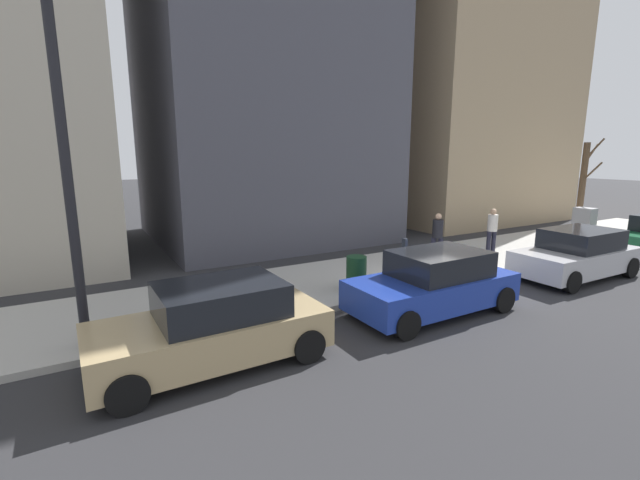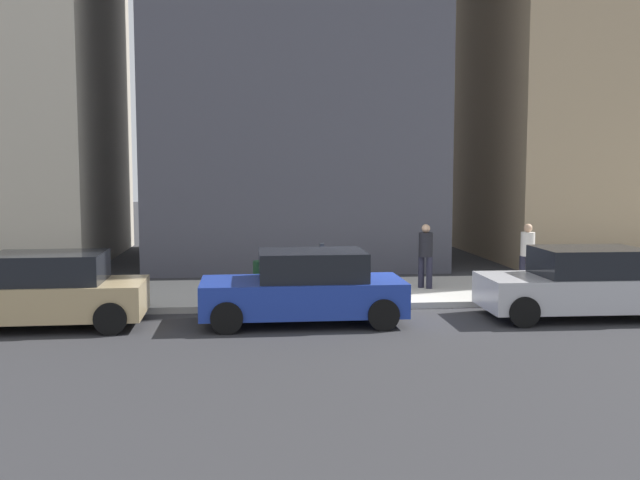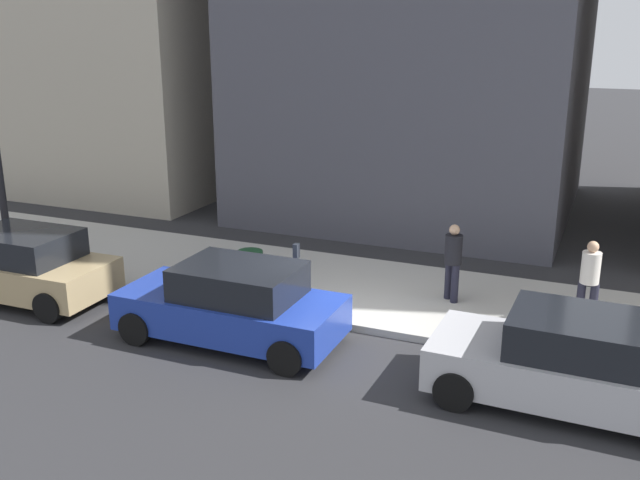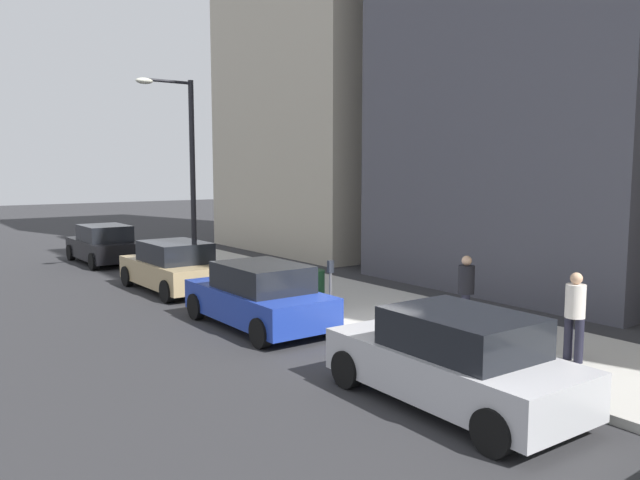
% 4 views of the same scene
% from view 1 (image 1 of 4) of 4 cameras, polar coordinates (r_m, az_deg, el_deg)
% --- Properties ---
extents(ground_plane, '(120.00, 120.00, 0.00)m').
position_cam_1_polar(ground_plane, '(12.96, 16.29, -6.13)').
color(ground_plane, '#2B2B2D').
extents(sidewalk, '(4.00, 36.00, 0.15)m').
position_cam_1_polar(sidewalk, '(14.32, 10.51, -3.86)').
color(sidewalk, '#B2AFA8').
rests_on(sidewalk, ground).
extents(parked_car_silver, '(2.00, 4.24, 1.52)m').
position_cam_1_polar(parked_car_silver, '(15.47, 31.03, -1.68)').
color(parked_car_silver, '#B7B7BC').
rests_on(parked_car_silver, ground).
extents(parked_car_blue, '(1.92, 4.20, 1.52)m').
position_cam_1_polar(parked_car_blue, '(10.74, 14.94, -5.62)').
color(parked_car_blue, '#1E389E').
rests_on(parked_car_blue, ground).
extents(parked_car_tan, '(1.97, 4.23, 1.52)m').
position_cam_1_polar(parked_car_tan, '(8.19, -13.97, -11.04)').
color(parked_car_tan, tan).
rests_on(parked_car_tan, ground).
extents(parking_meter, '(0.14, 0.10, 1.35)m').
position_cam_1_polar(parking_meter, '(12.21, 11.17, -2.19)').
color(parking_meter, slate).
rests_on(parking_meter, sidewalk).
extents(utility_box, '(0.83, 0.61, 1.43)m').
position_cam_1_polar(utility_box, '(21.12, 31.70, 1.70)').
color(utility_box, '#A8A399').
rests_on(utility_box, sidewalk).
extents(streetlamp, '(1.97, 0.32, 6.50)m').
position_cam_1_polar(streetlamp, '(8.68, -31.05, 11.15)').
color(streetlamp, black).
rests_on(streetlamp, sidewalk).
extents(bare_tree, '(1.25, 1.82, 4.34)m').
position_cam_1_polar(bare_tree, '(23.31, 31.62, 6.14)').
color(bare_tree, brown).
rests_on(bare_tree, sidewalk).
extents(trash_bin, '(0.56, 0.56, 0.90)m').
position_cam_1_polar(trash_bin, '(11.85, 4.86, -4.32)').
color(trash_bin, '#14381E').
rests_on(trash_bin, sidewalk).
extents(pedestrian_near_meter, '(0.36, 0.40, 1.66)m').
position_cam_1_polar(pedestrian_near_meter, '(17.16, 21.97, 1.50)').
color(pedestrian_near_meter, '#1E1E2D').
rests_on(pedestrian_near_meter, sidewalk).
extents(pedestrian_midblock, '(0.36, 0.36, 1.66)m').
position_cam_1_polar(pedestrian_midblock, '(15.23, 15.39, 0.75)').
color(pedestrian_midblock, '#1E1E2D').
rests_on(pedestrian_midblock, sidewalk).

